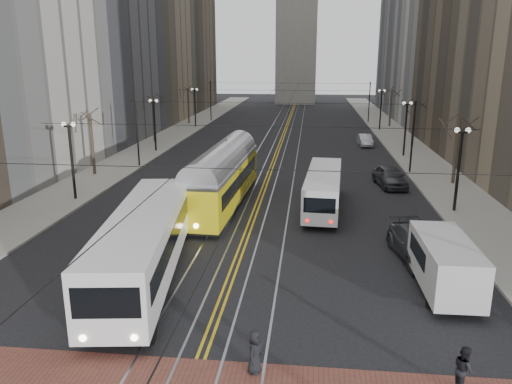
% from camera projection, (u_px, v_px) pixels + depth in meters
% --- Properties ---
extents(ground, '(260.00, 260.00, 0.00)m').
position_uv_depth(ground, '(206.00, 344.00, 18.68)').
color(ground, black).
rests_on(ground, ground).
extents(sidewalk_left, '(5.00, 140.00, 0.15)m').
position_uv_depth(sidewalk_left, '(163.00, 141.00, 63.40)').
color(sidewalk_left, gray).
rests_on(sidewalk_left, ground).
extents(sidewalk_right, '(5.00, 140.00, 0.15)m').
position_uv_depth(sidewalk_right, '(404.00, 145.00, 60.25)').
color(sidewalk_right, gray).
rests_on(sidewalk_right, ground).
extents(streetcar_rails, '(4.80, 130.00, 0.02)m').
position_uv_depth(streetcar_rails, '(280.00, 144.00, 61.85)').
color(streetcar_rails, gray).
rests_on(streetcar_rails, ground).
extents(centre_lines, '(0.42, 130.00, 0.01)m').
position_uv_depth(centre_lines, '(280.00, 143.00, 61.84)').
color(centre_lines, gold).
rests_on(centre_lines, ground).
extents(building_left_mid, '(16.00, 20.00, 34.00)m').
position_uv_depth(building_left_mid, '(75.00, 1.00, 61.03)').
color(building_left_mid, slate).
rests_on(building_left_mid, ground).
extents(building_left_far, '(16.00, 20.00, 40.00)m').
position_uv_depth(building_left_far, '(166.00, 7.00, 98.62)').
color(building_left_far, brown).
rests_on(building_left_far, ground).
extents(building_right_far, '(16.00, 20.00, 40.00)m').
position_uv_depth(building_right_far, '(431.00, 4.00, 93.26)').
color(building_right_far, slate).
rests_on(building_right_far, ground).
extents(lamp_posts, '(27.60, 57.20, 5.60)m').
position_uv_depth(lamp_posts, '(270.00, 143.00, 45.52)').
color(lamp_posts, black).
rests_on(lamp_posts, ground).
extents(street_trees, '(31.68, 53.28, 5.60)m').
position_uv_depth(street_trees, '(275.00, 133.00, 51.76)').
color(street_trees, '#382D23').
rests_on(street_trees, ground).
extents(trolley_wires, '(25.96, 120.00, 6.60)m').
position_uv_depth(trolley_wires, '(275.00, 124.00, 51.10)').
color(trolley_wires, black).
rests_on(trolley_wires, ground).
extents(transit_bus, '(4.50, 13.69, 3.36)m').
position_uv_depth(transit_bus, '(145.00, 246.00, 23.71)').
color(transit_bus, white).
rests_on(transit_bus, ground).
extents(streetcar, '(3.32, 14.67, 3.43)m').
position_uv_depth(streetcar, '(223.00, 182.00, 35.73)').
color(streetcar, yellow).
rests_on(streetcar, ground).
extents(rear_bus, '(2.92, 10.41, 2.68)m').
position_uv_depth(rear_bus, '(323.00, 191.00, 34.85)').
color(rear_bus, silver).
rests_on(rear_bus, ground).
extents(cargo_van, '(2.24, 5.67, 2.50)m').
position_uv_depth(cargo_van, '(445.00, 267.00, 22.45)').
color(cargo_van, silver).
rests_on(cargo_van, ground).
extents(sedan_grey, '(2.72, 5.20, 1.69)m').
position_uv_depth(sedan_grey, '(390.00, 176.00, 41.23)').
color(sedan_grey, '#3B3D42').
rests_on(sedan_grey, ground).
extents(sedan_silver, '(1.68, 4.21, 1.36)m').
position_uv_depth(sedan_silver, '(365.00, 140.00, 60.10)').
color(sedan_silver, '#B3B6BB').
rests_on(sedan_silver, ground).
extents(sedan_parked, '(2.97, 5.70, 1.58)m').
position_uv_depth(sedan_parked, '(418.00, 245.00, 26.41)').
color(sedan_parked, '#3C3E44').
rests_on(sedan_parked, ground).
extents(pedestrian_a, '(0.67, 0.86, 1.54)m').
position_uv_depth(pedestrian_a, '(255.00, 352.00, 16.82)').
color(pedestrian_a, black).
rests_on(pedestrian_a, crosswalk_band).
extents(pedestrian_c, '(0.67, 0.82, 1.59)m').
position_uv_depth(pedestrian_c, '(464.00, 369.00, 15.84)').
color(pedestrian_c, black).
rests_on(pedestrian_c, crosswalk_band).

